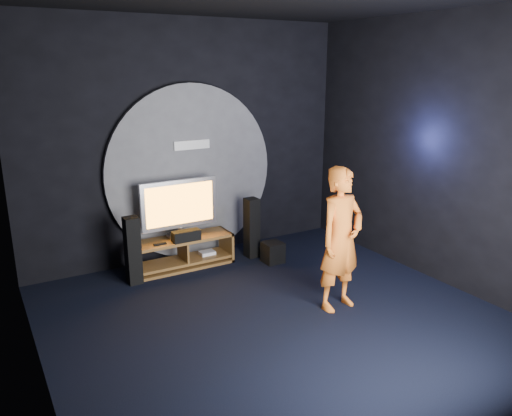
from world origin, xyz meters
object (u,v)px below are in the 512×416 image
(player, at_px, (341,239))
(media_console, at_px, (184,254))
(tower_speaker_left, at_px, (133,251))
(tv, at_px, (179,206))
(subwoofer, at_px, (273,252))
(tower_speaker_right, at_px, (252,228))

(player, bearing_deg, media_console, 111.58)
(media_console, height_order, tower_speaker_left, tower_speaker_left)
(tv, height_order, tower_speaker_left, tv)
(media_console, relative_size, tv, 1.28)
(media_console, bearing_deg, subwoofer, -22.13)
(tower_speaker_left, relative_size, tower_speaker_right, 1.00)
(media_console, relative_size, subwoofer, 4.71)
(tv, height_order, player, player)
(tower_speaker_left, height_order, tower_speaker_right, same)
(tv, distance_m, tower_speaker_left, 0.93)
(subwoofer, bearing_deg, tower_speaker_left, 171.01)
(tv, height_order, tower_speaker_right, tv)
(tower_speaker_right, bearing_deg, subwoofer, -66.49)
(tower_speaker_right, distance_m, player, 2.01)
(media_console, xyz_separation_m, subwoofer, (1.22, -0.50, -0.04))
(media_console, relative_size, tower_speaker_right, 1.57)
(media_console, height_order, tv, tv)
(tower_speaker_right, bearing_deg, player, -87.51)
(media_console, xyz_separation_m, tower_speaker_right, (1.06, -0.14, 0.27))
(subwoofer, height_order, player, player)
(media_console, xyz_separation_m, tower_speaker_left, (-0.79, -0.18, 0.27))
(media_console, relative_size, tower_speaker_left, 1.57)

